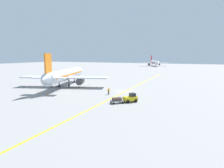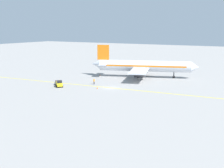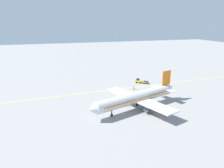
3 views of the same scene
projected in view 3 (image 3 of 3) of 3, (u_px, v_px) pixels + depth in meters
The scene contains 8 objects.
ground_plane at pixel (116, 89), 89.44m from camera, with size 400.00×400.00×0.00m, color gray.
apron_yellow_centreline at pixel (116, 89), 89.44m from camera, with size 0.40×120.00×0.01m, color yellow.
airplane_at_gate at pixel (137, 98), 69.06m from camera, with size 28.18×34.56×10.60m.
baggage_tug_white at pixel (139, 81), 98.66m from camera, with size 3.12×3.23×2.11m.
baggage_cart_trailing at pixel (146, 82), 97.41m from camera, with size 2.78×2.87×1.24m.
ground_crew_worker at pixel (134, 87), 89.22m from camera, with size 0.58×0.23×1.68m.
traffic_cone_near_nose at pixel (119, 86), 92.83m from camera, with size 0.32×0.32×0.55m, color orange.
traffic_cone_mid_apron at pixel (167, 98), 78.46m from camera, with size 0.32×0.32×0.55m, color orange.
Camera 3 is at (-80.65, 27.70, 27.11)m, focal length 35.00 mm.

